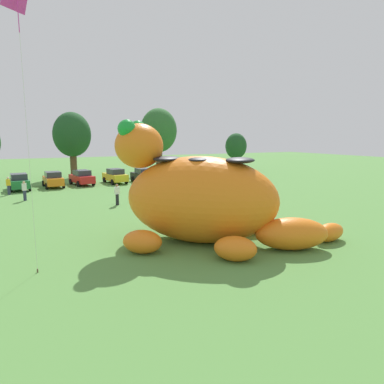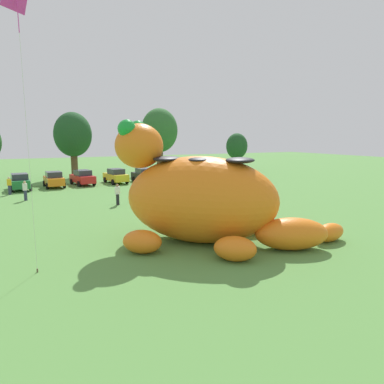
{
  "view_description": "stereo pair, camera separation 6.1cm",
  "coord_description": "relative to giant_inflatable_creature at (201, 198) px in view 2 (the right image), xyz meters",
  "views": [
    {
      "loc": [
        -8.2,
        -16.19,
        5.48
      ],
      "look_at": [
        0.03,
        0.28,
        2.5
      ],
      "focal_mm": 32.12,
      "sensor_mm": 36.0,
      "label": 1
    },
    {
      "loc": [
        -8.14,
        -16.21,
        5.48
      ],
      "look_at": [
        0.03,
        0.28,
        2.5
      ],
      "focal_mm": 32.12,
      "sensor_mm": 36.0,
      "label": 2
    }
  ],
  "objects": [
    {
      "name": "car_black",
      "position": [
        4.87,
        24.01,
        -1.46
      ],
      "size": [
        2.2,
        4.23,
        1.72
      ],
      "color": "black",
      "rests_on": "ground"
    },
    {
      "name": "tree_centre_left",
      "position": [
        10.75,
        33.83,
        4.02
      ],
      "size": [
        5.46,
        5.46,
        9.69
      ],
      "color": "brown",
      "rests_on": "ground"
    },
    {
      "name": "tree_centre",
      "position": [
        22.68,
        30.74,
        1.61
      ],
      "size": [
        3.39,
        3.39,
        6.02
      ],
      "color": "brown",
      "rests_on": "ground"
    },
    {
      "name": "spectator_wandering",
      "position": [
        -9.45,
        21.21,
        -1.47
      ],
      "size": [
        0.38,
        0.26,
        1.71
      ],
      "color": "#2D334C",
      "rests_on": "ground"
    },
    {
      "name": "spectator_by_cars",
      "position": [
        -8.13,
        17.16,
        -1.47
      ],
      "size": [
        0.38,
        0.26,
        1.71
      ],
      "color": "#2D334C",
      "rests_on": "ground"
    },
    {
      "name": "car_green",
      "position": [
        -8.55,
        24.02,
        -1.46
      ],
      "size": [
        2.18,
        4.22,
        1.72
      ],
      "color": "#1E7238",
      "rests_on": "ground"
    },
    {
      "name": "ground_plane",
      "position": [
        -0.05,
        0.72,
        -2.32
      ],
      "size": [
        160.0,
        160.0,
        0.0
      ],
      "primitive_type": "plane",
      "color": "#568E42"
    },
    {
      "name": "tree_mid_left",
      "position": [
        -1.88,
        33.06,
        3.37
      ],
      "size": [
        4.9,
        4.9,
        8.71
      ],
      "color": "brown",
      "rests_on": "ground"
    },
    {
      "name": "spectator_near_inflatable",
      "position": [
        -1.45,
        11.7,
        -1.47
      ],
      "size": [
        0.38,
        0.26,
        1.71
      ],
      "color": "black",
      "rests_on": "ground"
    },
    {
      "name": "giant_inflatable_creature",
      "position": [
        0.0,
        0.0,
        0.0
      ],
      "size": [
        11.71,
        9.12,
        6.36
      ],
      "color": "orange",
      "rests_on": "ground"
    },
    {
      "name": "spectator_far_side",
      "position": [
        8.29,
        7.52,
        -1.47
      ],
      "size": [
        0.38,
        0.26,
        1.71
      ],
      "color": "black",
      "rests_on": "ground"
    },
    {
      "name": "car_orange",
      "position": [
        -5.22,
        24.59,
        -1.46
      ],
      "size": [
        2.13,
        4.19,
        1.72
      ],
      "color": "orange",
      "rests_on": "ground"
    },
    {
      "name": "spectator_mid_field",
      "position": [
        5.64,
        20.41,
        -1.47
      ],
      "size": [
        0.38,
        0.26,
        1.71
      ],
      "color": "black",
      "rests_on": "ground"
    },
    {
      "name": "car_yellow",
      "position": [
        1.69,
        24.91,
        -1.46
      ],
      "size": [
        2.38,
        4.3,
        1.72
      ],
      "color": "yellow",
      "rests_on": "ground"
    },
    {
      "name": "car_red",
      "position": [
        -2.12,
        25.0,
        -1.46
      ],
      "size": [
        2.49,
        4.34,
        1.72
      ],
      "color": "red",
      "rests_on": "ground"
    }
  ]
}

